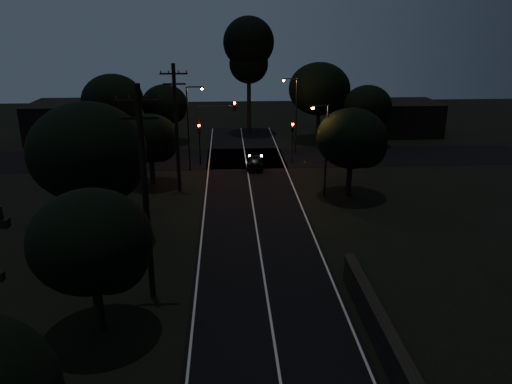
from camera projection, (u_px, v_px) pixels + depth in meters
road_surface at (251, 192)px, 41.84m from camera, size 60.00×70.00×0.03m
utility_pole_mid at (145, 192)px, 24.42m from camera, size 2.20×0.30×11.00m
utility_pole_far at (176, 127)px, 40.53m from camera, size 2.20×0.30×10.50m
tree_left_b at (95, 244)px, 21.81m from camera, size 5.40×5.40×6.87m
tree_left_c at (92, 155)px, 30.58m from camera, size 7.21×7.21×9.11m
tree_left_d at (152, 140)px, 42.67m from camera, size 4.87×4.87×6.18m
tree_far_nw at (166, 105)px, 57.61m from camera, size 5.28×5.28×6.69m
tree_far_w at (115, 102)px, 53.18m from camera, size 6.53×6.53×8.32m
tree_far_ne at (322, 90)px, 58.10m from camera, size 7.19×7.19×9.09m
tree_far_e at (369, 107)px, 56.08m from camera, size 5.37×5.37×6.81m
tree_right_a at (354, 140)px, 39.62m from camera, size 5.65×5.65×7.18m
tall_pine at (249, 50)px, 61.06m from camera, size 6.24×6.24×14.17m
building_left at (75, 121)px, 59.65m from camera, size 10.00×8.00×4.40m
building_right at (400, 117)px, 62.97m from camera, size 9.00×7.00×4.00m
signal_left at (199, 136)px, 49.01m from camera, size 0.28×0.35×4.10m
signal_right at (292, 135)px, 49.54m from camera, size 0.28×0.35×4.10m
signal_mast at (216, 121)px, 48.61m from camera, size 3.70×0.35×6.25m
streetlight_a at (190, 122)px, 46.50m from camera, size 1.66×0.26×8.00m
streetlight_b at (294, 110)px, 52.77m from camera, size 1.66×0.26×8.00m
streetlight_c at (324, 144)px, 39.70m from camera, size 1.46×0.26×7.50m
car at (255, 161)px, 48.48m from camera, size 1.91×4.11×1.36m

